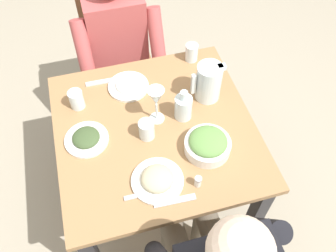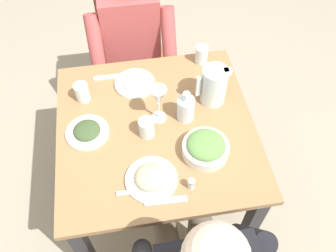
% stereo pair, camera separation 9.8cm
% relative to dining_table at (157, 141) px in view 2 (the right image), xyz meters
% --- Properties ---
extents(ground_plane, '(8.00, 8.00, 0.00)m').
position_rel_dining_table_xyz_m(ground_plane, '(0.00, 0.00, -0.60)').
color(ground_plane, '#9E937F').
extents(dining_table, '(0.90, 0.90, 0.72)m').
position_rel_dining_table_xyz_m(dining_table, '(0.00, 0.00, 0.00)').
color(dining_table, '#997047').
rests_on(dining_table, ground_plane).
extents(chair_near, '(0.40, 0.40, 0.87)m').
position_rel_dining_table_xyz_m(chair_near, '(0.04, -0.82, -0.11)').
color(chair_near, olive).
rests_on(chair_near, ground_plane).
extents(diner_near, '(0.48, 0.53, 1.17)m').
position_rel_dining_table_xyz_m(diner_near, '(0.04, -0.61, 0.03)').
color(diner_near, '#B24C4C').
rests_on(diner_near, ground_plane).
extents(water_pitcher, '(0.16, 0.12, 0.19)m').
position_rel_dining_table_xyz_m(water_pitcher, '(-0.29, -0.12, 0.22)').
color(water_pitcher, silver).
rests_on(water_pitcher, dining_table).
extents(salad_bowl, '(0.20, 0.20, 0.09)m').
position_rel_dining_table_xyz_m(salad_bowl, '(-0.19, 0.17, 0.16)').
color(salad_bowl, white).
rests_on(salad_bowl, dining_table).
extents(plate_yoghurt, '(0.20, 0.20, 0.04)m').
position_rel_dining_table_xyz_m(plate_yoghurt, '(0.07, -0.28, 0.13)').
color(plate_yoghurt, white).
rests_on(plate_yoghurt, dining_table).
extents(plate_beans, '(0.22, 0.22, 0.06)m').
position_rel_dining_table_xyz_m(plate_beans, '(0.06, 0.27, 0.14)').
color(plate_beans, white).
rests_on(plate_beans, dining_table).
extents(plate_dolmas, '(0.19, 0.19, 0.04)m').
position_rel_dining_table_xyz_m(plate_dolmas, '(0.31, -0.01, 0.14)').
color(plate_dolmas, white).
rests_on(plate_dolmas, dining_table).
extents(water_glass_far_left, '(0.07, 0.07, 0.09)m').
position_rel_dining_table_xyz_m(water_glass_far_left, '(0.04, 0.03, 0.17)').
color(water_glass_far_left, silver).
rests_on(water_glass_far_left, dining_table).
extents(water_glass_near_right, '(0.07, 0.07, 0.09)m').
position_rel_dining_table_xyz_m(water_glass_near_right, '(-0.30, -0.38, 0.17)').
color(water_glass_near_right, silver).
rests_on(water_glass_near_right, dining_table).
extents(water_glass_near_left, '(0.07, 0.07, 0.09)m').
position_rel_dining_table_xyz_m(water_glass_near_left, '(0.32, -0.22, 0.17)').
color(water_glass_near_left, silver).
rests_on(water_glass_near_left, dining_table).
extents(wine_glass, '(0.08, 0.08, 0.20)m').
position_rel_dining_table_xyz_m(wine_glass, '(-0.02, -0.05, 0.26)').
color(wine_glass, silver).
rests_on(wine_glass, dining_table).
extents(oil_carafe, '(0.08, 0.08, 0.16)m').
position_rel_dining_table_xyz_m(oil_carafe, '(-0.14, -0.03, 0.18)').
color(oil_carafe, silver).
rests_on(oil_carafe, dining_table).
extents(salt_shaker, '(0.03, 0.03, 0.05)m').
position_rel_dining_table_xyz_m(salt_shaker, '(-0.10, 0.33, 0.15)').
color(salt_shaker, white).
rests_on(salt_shaker, dining_table).
extents(fork_near, '(0.17, 0.03, 0.01)m').
position_rel_dining_table_xyz_m(fork_near, '(0.01, 0.37, 0.12)').
color(fork_near, silver).
rests_on(fork_near, dining_table).
extents(knife_near, '(0.19, 0.02, 0.01)m').
position_rel_dining_table_xyz_m(knife_near, '(0.11, 0.31, 0.12)').
color(knife_near, silver).
rests_on(knife_near, dining_table).
extents(fork_far, '(0.17, 0.03, 0.01)m').
position_rel_dining_table_xyz_m(fork_far, '(0.18, -0.34, 0.12)').
color(fork_far, silver).
rests_on(fork_far, dining_table).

